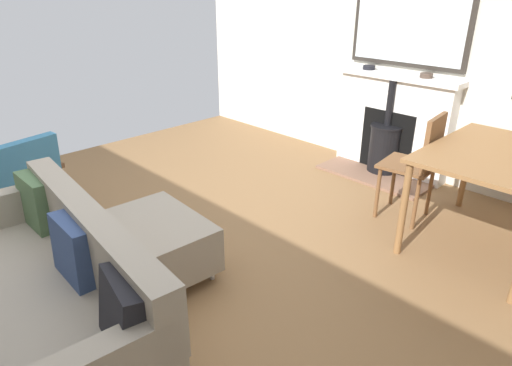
# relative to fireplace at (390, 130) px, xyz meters

# --- Properties ---
(ground_plane) EXTENTS (5.89, 5.23, 0.01)m
(ground_plane) POSITION_rel_fireplace_xyz_m (2.76, -0.24, -0.45)
(ground_plane) COLOR olive
(wall_left) EXTENTS (0.12, 5.23, 2.80)m
(wall_left) POSITION_rel_fireplace_xyz_m (-0.19, -0.24, 0.96)
(wall_left) COLOR beige
(wall_left) RESTS_ON ground
(fireplace) EXTENTS (0.60, 1.26, 1.01)m
(fireplace) POSITION_rel_fireplace_xyz_m (0.00, 0.00, 0.00)
(fireplace) COLOR brown
(fireplace) RESTS_ON ground
(mirror_over_mantel) EXTENTS (0.04, 1.18, 0.97)m
(mirror_over_mantel) POSITION_rel_fireplace_xyz_m (-0.10, -0.00, 1.11)
(mirror_over_mantel) COLOR #2D2823
(mantel_bowl_near) EXTENTS (0.12, 0.12, 0.04)m
(mantel_bowl_near) POSITION_rel_fireplace_xyz_m (-0.01, -0.33, 0.59)
(mantel_bowl_near) COLOR black
(mantel_bowl_near) RESTS_ON fireplace
(mantel_bowl_far) EXTENTS (0.12, 0.12, 0.04)m
(mantel_bowl_far) POSITION_rel_fireplace_xyz_m (-0.01, 0.28, 0.59)
(mantel_bowl_far) COLOR #47382D
(mantel_bowl_far) RESTS_ON fireplace
(sofa) EXTENTS (1.07, 1.81, 0.78)m
(sofa) POSITION_rel_fireplace_xyz_m (3.55, 0.08, -0.10)
(sofa) COLOR #B2B2B7
(sofa) RESTS_ON ground
(ottoman) EXTENTS (0.58, 0.78, 0.40)m
(ottoman) POSITION_rel_fireplace_xyz_m (2.69, -0.13, -0.20)
(ottoman) COLOR #B2B2B7
(ottoman) RESTS_ON ground
(armchair_accent) EXTENTS (0.77, 0.69, 0.74)m
(armchair_accent) POSITION_rel_fireplace_xyz_m (3.12, -1.51, -0.03)
(armchair_accent) COLOR brown
(armchair_accent) RESTS_ON ground
(dining_table) EXTENTS (1.18, 0.88, 0.74)m
(dining_table) POSITION_rel_fireplace_xyz_m (0.79, 1.27, 0.22)
(dining_table) COLOR olive
(dining_table) RESTS_ON ground
(dining_chair_near_fireplace) EXTENTS (0.44, 0.44, 0.90)m
(dining_chair_near_fireplace) POSITION_rel_fireplace_xyz_m (0.78, 0.69, 0.09)
(dining_chair_near_fireplace) COLOR brown
(dining_chair_near_fireplace) RESTS_ON ground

